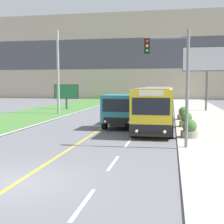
{
  "coord_description": "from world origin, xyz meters",
  "views": [
    {
      "loc": [
        5.12,
        -9.55,
        3.36
      ],
      "look_at": [
        1.1,
        11.55,
        1.4
      ],
      "focal_mm": 50.0,
      "sensor_mm": 36.0,
      "label": 1
    }
  ],
  "objects_px": {
    "planter_round_near": "(190,129)",
    "planter_round_second": "(186,120)",
    "billboard_large": "(207,61)",
    "car_distant": "(162,106)",
    "utility_pole_far": "(58,72)",
    "billboard_small": "(66,92)",
    "dump_truck": "(122,111)",
    "planter_round_third": "(184,114)",
    "city_bus": "(156,107)",
    "traffic_light_mast": "(175,74)"
  },
  "relations": [
    {
      "from": "traffic_light_mast",
      "to": "billboard_large",
      "type": "xyz_separation_m",
      "value": [
        4.02,
        23.09,
        2.19
      ]
    },
    {
      "from": "dump_truck",
      "to": "planter_round_near",
      "type": "relative_size",
      "value": 5.93
    },
    {
      "from": "dump_truck",
      "to": "planter_round_near",
      "type": "distance_m",
      "value": 6.31
    },
    {
      "from": "planter_round_near",
      "to": "planter_round_second",
      "type": "bearing_deg",
      "value": 89.62
    },
    {
      "from": "billboard_small",
      "to": "planter_round_near",
      "type": "bearing_deg",
      "value": -53.5
    },
    {
      "from": "billboard_small",
      "to": "car_distant",
      "type": "bearing_deg",
      "value": -10.62
    },
    {
      "from": "dump_truck",
      "to": "car_distant",
      "type": "distance_m",
      "value": 13.91
    },
    {
      "from": "billboard_large",
      "to": "planter_round_second",
      "type": "height_order",
      "value": "billboard_large"
    },
    {
      "from": "billboard_small",
      "to": "planter_round_near",
      "type": "height_order",
      "value": "billboard_small"
    },
    {
      "from": "planter_round_near",
      "to": "planter_round_second",
      "type": "height_order",
      "value": "planter_round_second"
    },
    {
      "from": "billboard_large",
      "to": "planter_round_near",
      "type": "xyz_separation_m",
      "value": [
        -3.05,
        -20.01,
        -5.48
      ]
    },
    {
      "from": "traffic_light_mast",
      "to": "billboard_large",
      "type": "relative_size",
      "value": 0.78
    },
    {
      "from": "dump_truck",
      "to": "planter_round_second",
      "type": "xyz_separation_m",
      "value": [
        4.85,
        0.91,
        -0.72
      ]
    },
    {
      "from": "billboard_large",
      "to": "planter_round_near",
      "type": "height_order",
      "value": "billboard_large"
    },
    {
      "from": "billboard_small",
      "to": "utility_pole_far",
      "type": "bearing_deg",
      "value": -78.6
    },
    {
      "from": "car_distant",
      "to": "billboard_small",
      "type": "relative_size",
      "value": 1.27
    },
    {
      "from": "car_distant",
      "to": "planter_round_third",
      "type": "bearing_deg",
      "value": -74.58
    },
    {
      "from": "city_bus",
      "to": "planter_round_third",
      "type": "distance_m",
      "value": 5.72
    },
    {
      "from": "dump_truck",
      "to": "car_distant",
      "type": "xyz_separation_m",
      "value": [
        2.67,
        13.63,
        -0.6
      ]
    },
    {
      "from": "utility_pole_far",
      "to": "traffic_light_mast",
      "type": "distance_m",
      "value": 20.89
    },
    {
      "from": "traffic_light_mast",
      "to": "billboard_small",
      "type": "relative_size",
      "value": 1.79
    },
    {
      "from": "billboard_large",
      "to": "utility_pole_far",
      "type": "bearing_deg",
      "value": -158.84
    },
    {
      "from": "billboard_small",
      "to": "traffic_light_mast",
      "type": "bearing_deg",
      "value": -59.07
    },
    {
      "from": "car_distant",
      "to": "utility_pole_far",
      "type": "xyz_separation_m",
      "value": [
        -11.36,
        -4.03,
        3.96
      ]
    },
    {
      "from": "traffic_light_mast",
      "to": "planter_round_second",
      "type": "relative_size",
      "value": 5.36
    },
    {
      "from": "car_distant",
      "to": "billboard_large",
      "type": "bearing_deg",
      "value": 24.58
    },
    {
      "from": "billboard_large",
      "to": "planter_round_near",
      "type": "distance_m",
      "value": 20.98
    },
    {
      "from": "car_distant",
      "to": "utility_pole_far",
      "type": "distance_m",
      "value": 12.69
    },
    {
      "from": "city_bus",
      "to": "car_distant",
      "type": "bearing_deg",
      "value": 89.37
    },
    {
      "from": "planter_round_near",
      "to": "planter_round_third",
      "type": "relative_size",
      "value": 0.96
    },
    {
      "from": "dump_truck",
      "to": "car_distant",
      "type": "bearing_deg",
      "value": 78.91
    },
    {
      "from": "traffic_light_mast",
      "to": "planter_round_third",
      "type": "bearing_deg",
      "value": 85.67
    },
    {
      "from": "traffic_light_mast",
      "to": "billboard_small",
      "type": "height_order",
      "value": "traffic_light_mast"
    },
    {
      "from": "city_bus",
      "to": "traffic_light_mast",
      "type": "xyz_separation_m",
      "value": [
        1.32,
        -7.75,
        2.3
      ]
    },
    {
      "from": "planter_round_second",
      "to": "utility_pole_far",
      "type": "bearing_deg",
      "value": 147.3
    },
    {
      "from": "dump_truck",
      "to": "planter_round_third",
      "type": "relative_size",
      "value": 5.7
    },
    {
      "from": "planter_round_second",
      "to": "planter_round_near",
      "type": "bearing_deg",
      "value": -90.38
    },
    {
      "from": "traffic_light_mast",
      "to": "car_distant",
      "type": "bearing_deg",
      "value": 93.26
    },
    {
      "from": "car_distant",
      "to": "billboard_large",
      "type": "xyz_separation_m",
      "value": [
        5.2,
        2.38,
        5.36
      ]
    },
    {
      "from": "city_bus",
      "to": "dump_truck",
      "type": "xyz_separation_m",
      "value": [
        -2.53,
        -0.67,
        -0.27
      ]
    },
    {
      "from": "billboard_small",
      "to": "planter_round_third",
      "type": "height_order",
      "value": "billboard_small"
    },
    {
      "from": "city_bus",
      "to": "planter_round_third",
      "type": "xyz_separation_m",
      "value": [
        2.3,
        5.15,
        -0.97
      ]
    },
    {
      "from": "car_distant",
      "to": "planter_round_near",
      "type": "relative_size",
      "value": 3.82
    },
    {
      "from": "dump_truck",
      "to": "planter_round_second",
      "type": "bearing_deg",
      "value": 10.62
    },
    {
      "from": "car_distant",
      "to": "planter_round_second",
      "type": "height_order",
      "value": "car_distant"
    },
    {
      "from": "billboard_small",
      "to": "planter_round_second",
      "type": "height_order",
      "value": "billboard_small"
    },
    {
      "from": "billboard_small",
      "to": "planter_round_second",
      "type": "distance_m",
      "value": 21.23
    },
    {
      "from": "planter_round_second",
      "to": "car_distant",
      "type": "bearing_deg",
      "value": 99.73
    },
    {
      "from": "utility_pole_far",
      "to": "billboard_small",
      "type": "distance_m",
      "value": 6.97
    },
    {
      "from": "traffic_light_mast",
      "to": "planter_round_third",
      "type": "relative_size",
      "value": 5.19
    }
  ]
}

